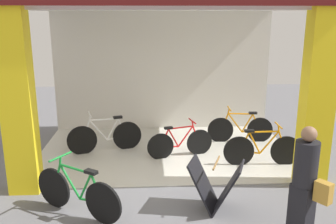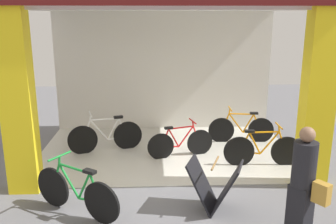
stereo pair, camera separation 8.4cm
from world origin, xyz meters
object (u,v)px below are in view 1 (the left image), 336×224
at_px(bicycle_inside_2, 262,149).
at_px(bicycle_inside_3, 240,129).
at_px(sandwich_board_sign, 216,186).
at_px(bicycle_parked_0, 78,193).
at_px(bicycle_inside_1, 180,143).
at_px(pedestrian_0, 305,184).
at_px(bicycle_inside_0, 105,136).

bearing_deg(bicycle_inside_2, bicycle_inside_3, 93.84).
bearing_deg(sandwich_board_sign, bicycle_parked_0, -179.18).
xyz_separation_m(bicycle_inside_1, pedestrian_0, (1.39, -3.06, 0.50)).
bearing_deg(bicycle_inside_3, bicycle_inside_0, -171.67).
xyz_separation_m(bicycle_inside_1, bicycle_inside_2, (1.61, -0.54, 0.03)).
xyz_separation_m(bicycle_inside_3, bicycle_parked_0, (-3.28, -3.12, 0.02)).
bearing_deg(pedestrian_0, bicycle_inside_2, 84.89).
distance_m(bicycle_inside_1, bicycle_inside_2, 1.70).
distance_m(bicycle_inside_0, bicycle_inside_3, 3.18).
bearing_deg(bicycle_inside_1, bicycle_parked_0, -127.96).
bearing_deg(pedestrian_0, bicycle_parked_0, 165.64).
bearing_deg(bicycle_parked_0, bicycle_inside_3, 43.59).
distance_m(bicycle_inside_1, pedestrian_0, 3.40).
xyz_separation_m(bicycle_inside_1, sandwich_board_sign, (0.36, -2.23, 0.08)).
height_order(bicycle_inside_0, bicycle_inside_3, bicycle_inside_0).
distance_m(bicycle_inside_0, bicycle_inside_2, 3.38).
distance_m(bicycle_inside_2, sandwich_board_sign, 2.10).
xyz_separation_m(bicycle_inside_2, bicycle_parked_0, (-3.38, -1.71, 0.02)).
distance_m(bicycle_inside_0, bicycle_inside_1, 1.68).
distance_m(bicycle_parked_0, sandwich_board_sign, 2.12).
distance_m(bicycle_inside_0, bicycle_parked_0, 2.67).
bearing_deg(bicycle_inside_0, bicycle_inside_1, -13.96).
bearing_deg(bicycle_inside_2, bicycle_inside_0, 163.70).
bearing_deg(bicycle_inside_3, bicycle_inside_2, -86.16).
xyz_separation_m(bicycle_inside_0, bicycle_inside_1, (1.63, -0.41, -0.04)).
bearing_deg(sandwich_board_sign, bicycle_inside_1, 99.15).
bearing_deg(bicycle_inside_3, bicycle_parked_0, -136.41).
height_order(bicycle_inside_1, bicycle_parked_0, bicycle_parked_0).
distance_m(bicycle_parked_0, pedestrian_0, 3.28).
xyz_separation_m(bicycle_inside_0, bicycle_parked_0, (-0.13, -2.66, -0.00)).
distance_m(bicycle_inside_1, bicycle_inside_3, 1.75).
relative_size(bicycle_inside_1, bicycle_inside_2, 0.90).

